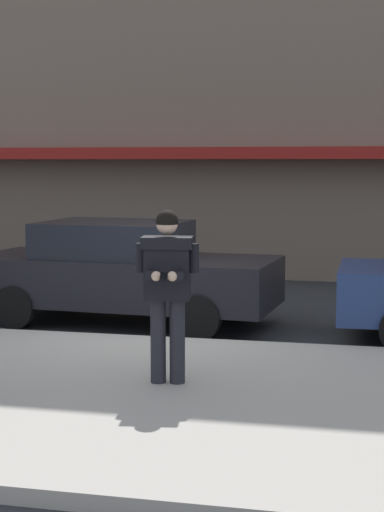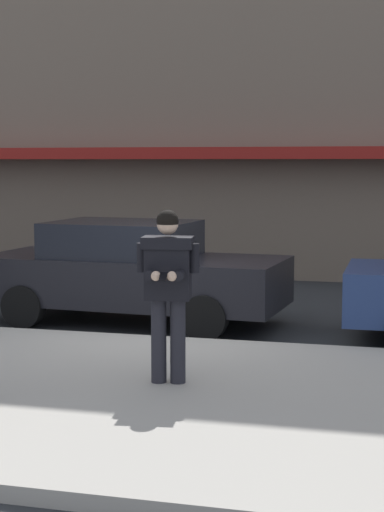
{
  "view_description": "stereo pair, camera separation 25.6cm",
  "coord_description": "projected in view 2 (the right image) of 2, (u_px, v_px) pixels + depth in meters",
  "views": [
    {
      "loc": [
        3.02,
        -10.89,
        2.44
      ],
      "look_at": [
        1.07,
        -2.59,
        1.49
      ],
      "focal_mm": 60.0,
      "sensor_mm": 36.0,
      "label": 1
    },
    {
      "loc": [
        3.27,
        -10.83,
        2.44
      ],
      "look_at": [
        1.07,
        -2.59,
        1.49
      ],
      "focal_mm": 60.0,
      "sensor_mm": 36.0,
      "label": 2
    }
  ],
  "objects": [
    {
      "name": "curb_paint_line",
      "position": [
        238.0,
        346.0,
        11.3
      ],
      "size": [
        28.0,
        0.12,
        0.01
      ],
      "primitive_type": "cube",
      "color": "silver",
      "rests_on": "ground"
    },
    {
      "name": "man_texting_on_phone",
      "position": [
        168.0,
        277.0,
        8.78
      ],
      "size": [
        0.64,
        0.62,
        1.81
      ],
      "color": "#23232B",
      "rests_on": "sidewalk"
    },
    {
      "name": "storefront_facade",
      "position": [
        319.0,
        1.0,
        18.75
      ],
      "size": [
        28.0,
        4.7,
        11.9
      ],
      "color": "#756656",
      "rests_on": "ground"
    },
    {
      "name": "sidewalk",
      "position": [
        178.0,
        400.0,
        8.5
      ],
      "size": [
        32.0,
        5.3,
        0.14
      ],
      "primitive_type": "cube",
      "color": "#A8A399",
      "rests_on": "ground"
    },
    {
      "name": "ground_plane",
      "position": [
        165.0,
        343.0,
        11.5
      ],
      "size": [
        80.0,
        80.0,
        0.0
      ],
      "primitive_type": "plane",
      "color": "#2B2D30"
    },
    {
      "name": "parked_sedan_mid",
      "position": [
        131.0,
        271.0,
        12.82
      ],
      "size": [
        4.61,
        2.16,
        1.54
      ],
      "color": "black",
      "rests_on": "ground"
    }
  ]
}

